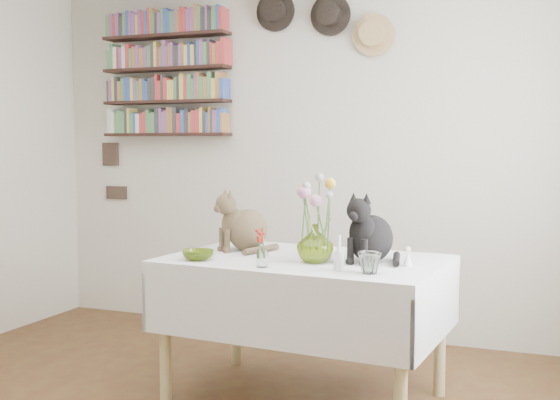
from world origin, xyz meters
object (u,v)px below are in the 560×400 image
at_px(tabby_cat, 248,219).
at_px(flower_vase, 315,243).
at_px(dining_table, 305,293).
at_px(bookshelf_unit, 166,74).
at_px(black_cat, 371,226).

relative_size(tabby_cat, flower_vase, 1.83).
bearing_deg(dining_table, bookshelf_unit, 141.71).
height_order(tabby_cat, bookshelf_unit, bookshelf_unit).
distance_m(dining_table, tabby_cat, 0.55).
bearing_deg(black_cat, tabby_cat, -174.80).
distance_m(black_cat, flower_vase, 0.30).
distance_m(tabby_cat, black_cat, 0.73).
bearing_deg(flower_vase, black_cat, 30.14).
xyz_separation_m(black_cat, bookshelf_unit, (-1.85, 1.16, 0.92)).
bearing_deg(black_cat, dining_table, -160.50).
xyz_separation_m(dining_table, black_cat, (0.34, 0.03, 0.36)).
bearing_deg(black_cat, bookshelf_unit, 161.77).
relative_size(dining_table, flower_vase, 7.66).
xyz_separation_m(flower_vase, bookshelf_unit, (-1.60, 1.30, 1.00)).
bearing_deg(bookshelf_unit, tabby_cat, -43.04).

